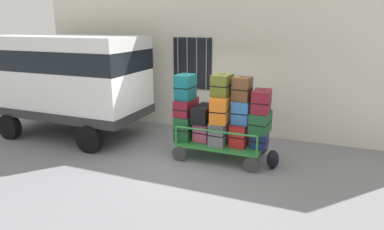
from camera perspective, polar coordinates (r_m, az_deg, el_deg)
name	(u,v)px	position (r m, az deg, el deg)	size (l,w,h in m)	color
ground_plane	(194,158)	(7.99, 0.32, -7.48)	(40.00, 40.00, 0.00)	gray
building_wall	(224,47)	(9.61, 5.61, 11.74)	(12.00, 0.38, 5.00)	silver
van	(68,76)	(9.90, -20.75, 6.45)	(4.34, 2.13, 2.82)	white
luggage_cart	(221,145)	(7.94, 5.04, -5.17)	(2.05, 1.18, 0.39)	#2D8438
cart_railing	(221,128)	(7.80, 5.12, -2.24)	(1.95, 1.05, 0.45)	#2D8438
suitcase_left_bottom	(186,126)	(8.15, -0.97, -1.91)	(0.42, 0.89, 0.59)	#194C28
suitcase_left_middle	(186,107)	(8.01, -1.01, 1.44)	(0.40, 0.77, 0.40)	maroon
suitcase_left_top	(185,87)	(7.85, -1.17, 4.91)	(0.42, 0.53, 0.60)	#0F5960
suitcase_midleft_bottom	(204,130)	(8.01, 2.05, -2.70)	(0.41, 0.57, 0.46)	#CC4C72
suitcase_midleft_middle	(204,114)	(7.87, 2.04, 0.23)	(0.41, 0.78, 0.39)	black
suitcase_center_bottom	(221,131)	(7.81, 5.07, -2.85)	(0.41, 0.84, 0.56)	slate
suitcase_center_middle	(222,108)	(7.65, 5.17, 1.24)	(0.47, 0.98, 0.59)	orange
suitcase_center_top	(222,85)	(7.53, 5.27, 5.23)	(0.44, 0.57, 0.50)	#4C5119
suitcase_midright_bottom	(240,135)	(7.70, 8.31, -3.42)	(0.40, 0.56, 0.52)	#B21E1E
suitcase_midright_middle	(241,112)	(7.57, 8.51, 0.44)	(0.40, 0.39, 0.54)	#3372C6
suitcase_midright_top	(242,89)	(7.47, 8.72, 4.52)	(0.43, 0.42, 0.55)	brown
suitcase_right_bottom	(259,140)	(7.66, 11.64, -4.28)	(0.39, 0.38, 0.37)	navy
suitcase_right_middle	(260,122)	(7.53, 11.82, -1.24)	(0.45, 0.66, 0.48)	#194C28
suitcase_right_top	(262,101)	(7.40, 12.02, 2.36)	(0.39, 0.60, 0.50)	maroon
backpack	(273,160)	(7.57, 13.87, -7.56)	(0.27, 0.22, 0.44)	black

